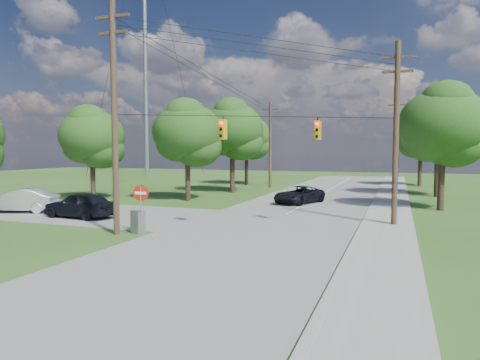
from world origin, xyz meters
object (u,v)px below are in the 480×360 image
at_px(pole_north_w, 270,144).
at_px(car_cross_silver, 21,201).
at_px(do_not_enter_sign, 141,198).
at_px(control_cabinet, 138,222).
at_px(pole_ne, 396,131).
at_px(car_main_north, 299,195).
at_px(pole_sw, 114,114).
at_px(pole_north_e, 397,143).
at_px(car_cross_dark, 80,205).

height_order(pole_north_w, car_cross_silver, pole_north_w).
height_order(car_cross_silver, do_not_enter_sign, do_not_enter_sign).
bearing_deg(pole_north_w, control_cabinet, -87.43).
height_order(pole_ne, car_main_north, pole_ne).
height_order(pole_sw, pole_north_e, pole_sw).
bearing_deg(pole_ne, pole_sw, -150.62).
height_order(pole_sw, car_cross_dark, pole_sw).
bearing_deg(car_main_north, pole_sw, -90.34).
bearing_deg(pole_north_e, pole_ne, -90.00).
bearing_deg(pole_sw, pole_north_e, 65.48).
bearing_deg(pole_ne, do_not_enter_sign, -150.55).
relative_size(pole_ne, control_cabinet, 8.67).
height_order(pole_north_e, control_cabinet, pole_north_e).
bearing_deg(car_cross_silver, pole_north_e, 115.10).
distance_m(pole_north_e, pole_north_w, 13.90).
bearing_deg(pole_north_e, control_cabinet, -113.48).
relative_size(car_cross_silver, do_not_enter_sign, 1.91).
bearing_deg(car_main_north, do_not_enter_sign, -87.44).
bearing_deg(pole_north_e, car_cross_dark, -126.32).
bearing_deg(control_cabinet, pole_ne, 47.74).
bearing_deg(control_cabinet, car_cross_silver, -177.88).
xyz_separation_m(control_cabinet, do_not_enter_sign, (0.20, 0.00, 1.26)).
bearing_deg(control_cabinet, pole_sw, -127.86).
bearing_deg(car_cross_dark, pole_ne, 104.83).
height_order(car_cross_dark, do_not_enter_sign, do_not_enter_sign).
xyz_separation_m(pole_north_e, control_cabinet, (-12.60, -29.00, -4.52)).
distance_m(pole_north_e, car_main_north, 16.14).
height_order(car_main_north, do_not_enter_sign, do_not_enter_sign).
relative_size(pole_ne, car_main_north, 2.09).
relative_size(pole_ne, pole_north_e, 1.05).
bearing_deg(pole_ne, pole_north_e, 90.00).
height_order(pole_north_w, control_cabinet, pole_north_w).
xyz_separation_m(pole_sw, pole_north_w, (-0.40, 29.60, -1.10)).
bearing_deg(pole_sw, car_cross_dark, 146.25).
relative_size(car_cross_silver, control_cabinet, 4.07).
height_order(control_cabinet, do_not_enter_sign, do_not_enter_sign).
relative_size(pole_north_e, car_main_north, 1.99).
bearing_deg(pole_ne, car_cross_silver, -172.10).
relative_size(pole_sw, car_cross_dark, 2.44).
bearing_deg(pole_north_w, pole_ne, -57.71).
xyz_separation_m(pole_ne, car_cross_silver, (-24.65, -3.42, -4.62)).
xyz_separation_m(pole_north_e, car_main_north, (-7.42, -13.64, -4.40)).
bearing_deg(control_cabinet, car_cross_dark, 172.95).
height_order(pole_ne, car_cross_dark, pole_ne).
distance_m(car_cross_dark, car_main_north, 16.89).
height_order(pole_ne, car_cross_silver, pole_ne).
bearing_deg(do_not_enter_sign, pole_sw, -162.50).
bearing_deg(control_cabinet, do_not_enter_sign, 18.80).
bearing_deg(do_not_enter_sign, control_cabinet, 169.11).
xyz_separation_m(pole_north_w, do_not_enter_sign, (1.50, -29.00, -3.27)).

